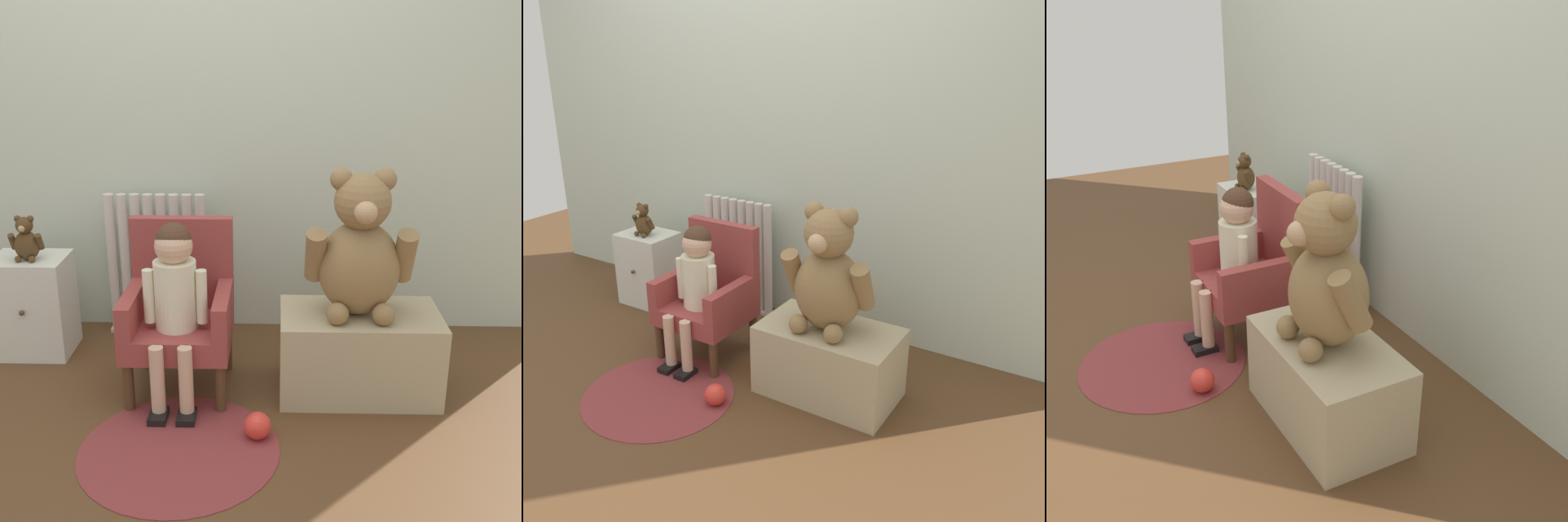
% 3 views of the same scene
% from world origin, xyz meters
% --- Properties ---
extents(ground_plane, '(6.00, 6.00, 0.00)m').
position_xyz_m(ground_plane, '(0.00, 0.00, 0.00)').
color(ground_plane, '#54361E').
extents(back_wall, '(3.80, 0.05, 2.40)m').
position_xyz_m(back_wall, '(0.00, 1.10, 1.20)').
color(back_wall, silver).
rests_on(back_wall, ground_plane).
extents(radiator, '(0.50, 0.05, 0.71)m').
position_xyz_m(radiator, '(-0.18, 0.97, 0.35)').
color(radiator, silver).
rests_on(radiator, ground_plane).
extents(small_dresser, '(0.34, 0.30, 0.47)m').
position_xyz_m(small_dresser, '(-0.73, 0.75, 0.23)').
color(small_dresser, silver).
rests_on(small_dresser, ground_plane).
extents(child_armchair, '(0.43, 0.41, 0.70)m').
position_xyz_m(child_armchair, '(0.00, 0.47, 0.34)').
color(child_armchair, '#953B38').
rests_on(child_armchair, ground_plane).
extents(child_figure, '(0.25, 0.35, 0.74)m').
position_xyz_m(child_figure, '(0.00, 0.35, 0.48)').
color(child_figure, silver).
rests_on(child_figure, ground_plane).
extents(low_bench, '(0.65, 0.38, 0.35)m').
position_xyz_m(low_bench, '(0.74, 0.42, 0.18)').
color(low_bench, tan).
rests_on(low_bench, ground_plane).
extents(large_teddy_bear, '(0.43, 0.30, 0.59)m').
position_xyz_m(large_teddy_bear, '(0.73, 0.42, 0.61)').
color(large_teddy_bear, olive).
rests_on(large_teddy_bear, low_bench).
extents(small_teddy_bear, '(0.15, 0.10, 0.20)m').
position_xyz_m(small_teddy_bear, '(-0.71, 0.71, 0.56)').
color(small_teddy_bear, '#4A341B').
rests_on(small_teddy_bear, small_dresser).
extents(floor_rug, '(0.73, 0.73, 0.01)m').
position_xyz_m(floor_rug, '(0.06, -0.03, 0.00)').
color(floor_rug, maroon).
rests_on(floor_rug, ground_plane).
extents(toy_ball, '(0.10, 0.10, 0.10)m').
position_xyz_m(toy_ball, '(0.34, 0.06, 0.05)').
color(toy_ball, red).
rests_on(toy_ball, ground_plane).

